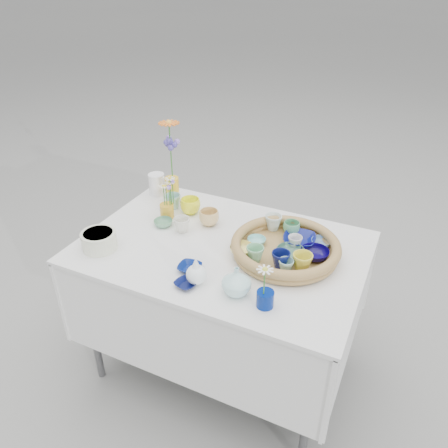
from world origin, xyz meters
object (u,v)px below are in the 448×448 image
at_px(bud_vase_seafoam, 236,281).
at_px(wicker_tray, 285,248).
at_px(tall_vase_yellow, 172,190).
at_px(display_table, 222,363).

bearing_deg(bud_vase_seafoam, wicker_tray, 74.55).
distance_m(wicker_tray, tall_vase_yellow, 0.74).
distance_m(wicker_tray, bud_vase_seafoam, 0.34).
distance_m(bud_vase_seafoam, tall_vase_yellow, 0.83).
height_order(wicker_tray, tall_vase_yellow, tall_vase_yellow).
xyz_separation_m(bud_vase_seafoam, tall_vase_yellow, (-0.62, 0.55, 0.01)).
bearing_deg(bud_vase_seafoam, tall_vase_yellow, 138.26).
distance_m(display_table, wicker_tray, 0.85).
bearing_deg(bud_vase_seafoam, display_table, 125.04).
distance_m(display_table, bud_vase_seafoam, 0.89).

